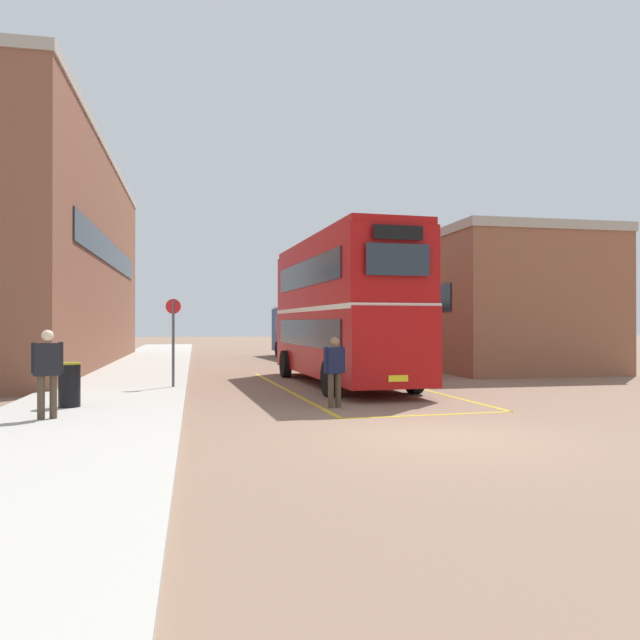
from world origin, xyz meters
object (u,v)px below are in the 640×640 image
at_px(single_deck_bus, 313,330).
at_px(pedestrian_boarding, 335,367).
at_px(bus_stop_sign, 173,334).
at_px(pedestrian_waiting_near, 47,367).
at_px(litter_bin, 69,385).
at_px(double_decker_bus, 341,308).

distance_m(single_deck_bus, pedestrian_boarding, 19.84).
relative_size(single_deck_bus, pedestrian_boarding, 5.89).
bearing_deg(bus_stop_sign, pedestrian_waiting_near, -110.99).
xyz_separation_m(pedestrian_boarding, litter_bin, (-6.00, 0.33, -0.34)).
height_order(double_decker_bus, single_deck_bus, double_decker_bus).
height_order(double_decker_bus, litter_bin, double_decker_bus).
relative_size(single_deck_bus, litter_bin, 10.02).
bearing_deg(pedestrian_boarding, double_decker_bus, 74.73).
height_order(single_deck_bus, bus_stop_sign, single_deck_bus).
relative_size(pedestrian_boarding, bus_stop_sign, 0.65).
distance_m(single_deck_bus, pedestrian_waiting_near, 22.95).
bearing_deg(bus_stop_sign, double_decker_bus, 10.52).
height_order(single_deck_bus, litter_bin, single_deck_bus).
xyz_separation_m(single_deck_bus, pedestrian_boarding, (-3.23, -19.56, -0.67)).
xyz_separation_m(double_decker_bus, single_deck_bus, (1.78, 14.25, -0.87)).
distance_m(double_decker_bus, pedestrian_waiting_near, 10.18).
bearing_deg(litter_bin, double_decker_bus, 33.75).
bearing_deg(bus_stop_sign, single_deck_bus, 64.99).
bearing_deg(pedestrian_waiting_near, single_deck_bus, 66.06).
height_order(double_decker_bus, bus_stop_sign, double_decker_bus).
xyz_separation_m(double_decker_bus, bus_stop_sign, (-5.33, -0.99, -0.81)).
height_order(pedestrian_boarding, bus_stop_sign, bus_stop_sign).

